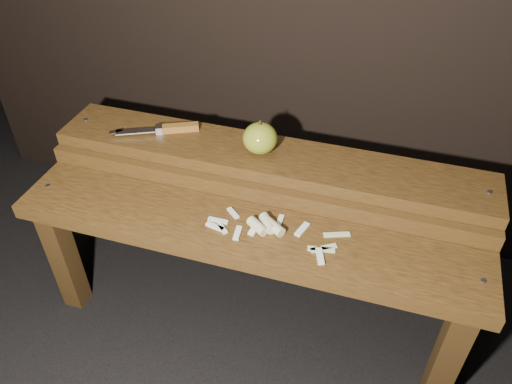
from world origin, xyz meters
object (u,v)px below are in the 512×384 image
(knife, at_px, (169,129))
(bench_rear_tier, at_px, (267,179))
(bench_front_tier, at_px, (242,250))
(apple, at_px, (260,138))

(knife, bearing_deg, bench_rear_tier, -3.94)
(bench_front_tier, bearing_deg, apple, 95.71)
(bench_front_tier, xyz_separation_m, knife, (-0.30, 0.25, 0.16))
(bench_front_tier, height_order, bench_rear_tier, bench_rear_tier)
(bench_rear_tier, relative_size, apple, 12.54)
(apple, bearing_deg, knife, 176.63)
(bench_rear_tier, xyz_separation_m, knife, (-0.30, 0.02, 0.10))
(bench_front_tier, relative_size, apple, 12.54)
(bench_front_tier, distance_m, apple, 0.30)
(bench_front_tier, xyz_separation_m, bench_rear_tier, (0.00, 0.23, 0.06))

